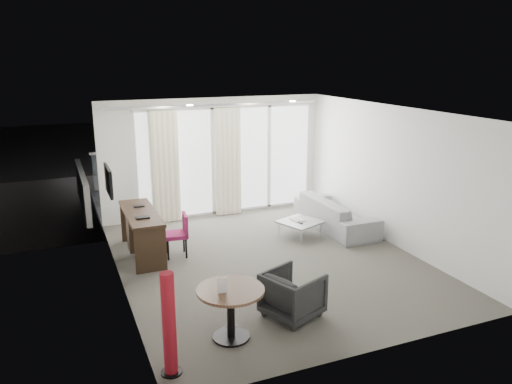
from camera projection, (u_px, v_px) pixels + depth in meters
name	position (u px, v px, depth m)	size (l,w,h in m)	color
floor	(269.00, 261.00, 8.71)	(5.00, 6.00, 0.00)	#4C4941
ceiling	(270.00, 111.00, 8.02)	(5.00, 6.00, 0.00)	white
wall_left	(117.00, 206.00, 7.45)	(0.00, 6.00, 2.60)	silver
wall_right	(392.00, 176.00, 9.29)	(0.00, 6.00, 2.60)	silver
wall_front	(376.00, 252.00, 5.69)	(5.00, 0.00, 2.60)	silver
window_panel	(228.00, 160.00, 11.16)	(4.00, 0.02, 2.38)	white
window_frame	(228.00, 160.00, 11.15)	(4.10, 0.06, 2.44)	white
curtain_left	(165.00, 167.00, 10.48)	(0.60, 0.20, 2.38)	#F0E8C7
curtain_right	(228.00, 162.00, 11.00)	(0.60, 0.20, 2.38)	#F0E8C7
curtain_track	(216.00, 105.00, 10.58)	(4.80, 0.04, 0.04)	#B2B2B7
downlight_a	(190.00, 105.00, 9.12)	(0.12, 0.12, 0.02)	#FFE0B2
downlight_b	(293.00, 101.00, 9.89)	(0.12, 0.12, 0.02)	#FFE0B2
desk	(142.00, 233.00, 8.89)	(0.54, 1.72, 0.81)	black
tv	(108.00, 181.00, 8.74)	(0.05, 0.80, 0.50)	black
desk_chair	(176.00, 235.00, 8.84)	(0.42, 0.40, 0.78)	#931D51
round_table	(231.00, 314.00, 6.26)	(0.85, 0.85, 0.68)	#4B3220
menu_card	(222.00, 290.00, 6.05)	(0.11, 0.02, 0.20)	white
red_lamp	(169.00, 324.00, 5.48)	(0.25, 0.25, 1.23)	maroon
tub_armchair	(293.00, 294.00, 6.80)	(0.69, 0.71, 0.65)	black
coffee_table	(300.00, 229.00, 9.85)	(0.71, 0.71, 0.32)	gray
remote	(300.00, 221.00, 9.69)	(0.05, 0.16, 0.02)	black
magazine	(297.00, 218.00, 9.87)	(0.21, 0.27, 0.02)	gray
sofa	(336.00, 213.00, 10.32)	(2.17, 0.85, 0.63)	gray
terrace_slab	(209.00, 197.00, 12.85)	(5.60, 3.00, 0.12)	#4D4D50
rattan_chair_a	(224.00, 178.00, 12.96)	(0.55, 0.55, 0.80)	brown
rattan_chair_b	(263.00, 167.00, 14.01)	(0.60, 0.60, 0.87)	brown
rattan_table	(269.00, 184.00, 12.96)	(0.48, 0.48, 0.48)	brown
balustrade	(193.00, 165.00, 13.99)	(5.50, 0.06, 1.05)	#B2B2B7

